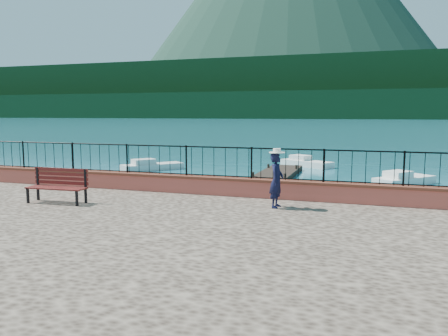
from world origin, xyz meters
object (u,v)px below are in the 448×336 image
Objects in this scene: park_bench at (58,193)px; boat_1 at (384,195)px; boat_0 at (199,192)px; boat_3 at (152,164)px; boat_2 at (404,177)px; boat_4 at (307,161)px; person at (277,180)px.

boat_1 is at bearing 40.51° from park_bench.
boat_0 and boat_3 have the same top height.
boat_4 is at bearing 83.26° from boat_2.
boat_3 is 1.05× the size of boat_4.
person reaches higher than boat_2.
boat_0 is 11.54m from boat_2.
person is at bearing 9.32° from park_bench.
park_bench is 17.95m from boat_2.
boat_4 is at bearing -20.69° from boat_3.
boat_4 is at bearing 129.83° from boat_1.
boat_1 is at bearing -37.56° from boat_4.
boat_2 and boat_4 have the same top height.
park_bench is at bearing -108.02° from boat_0.
boat_4 is at bearing 74.87° from park_bench.
boat_4 is (2.82, 13.88, 0.00)m from boat_0.
park_bench is at bearing -121.40° from boat_3.
person reaches higher than boat_3.
boat_1 is 5.80m from boat_2.
boat_0 is at bearing 170.19° from boat_2.
person is at bearing -94.21° from boat_1.
person is 19.77m from boat_4.
boat_1 is (3.09, 7.49, -1.56)m from person.
boat_4 is (-6.04, 6.48, 0.00)m from boat_2.
boat_3 is (-11.33, 14.37, -1.56)m from person.
park_bench is 16.58m from boat_3.
boat_0 is 1.10× the size of boat_4.
boat_3 is at bearing 42.61° from person.
person is (6.20, 1.37, 0.46)m from park_bench.
boat_2 is 0.90× the size of boat_3.
boat_0 is 1.17× the size of boat_2.
park_bench reaches higher than boat_0.
boat_4 is (9.59, 5.27, 0.00)m from boat_3.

